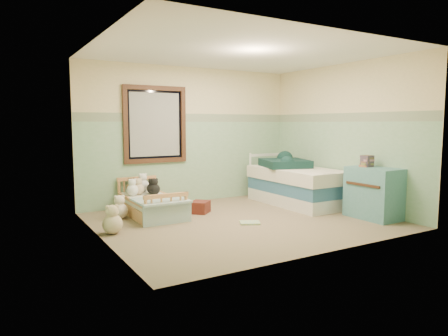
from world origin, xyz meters
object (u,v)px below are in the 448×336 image
red_pillow (200,207)px  toddler_bed_frame (151,210)px  plush_floor_tan (113,224)px  floor_book (250,223)px  plush_floor_cream (120,211)px  dresser (374,193)px  twin_bed_frame (297,198)px

red_pillow → toddler_bed_frame: bearing=161.9°
plush_floor_tan → floor_book: size_ratio=0.92×
plush_floor_cream → dresser: (3.42, -1.94, 0.27)m
twin_bed_frame → plush_floor_cream: bearing=171.3°
plush_floor_tan → floor_book: 1.96m
plush_floor_cream → dresser: bearing=-29.5°
plush_floor_cream → floor_book: (1.57, -1.26, -0.11)m
plush_floor_cream → twin_bed_frame: (3.13, -0.48, -0.02)m
dresser → red_pillow: (-2.15, 1.70, -0.30)m
plush_floor_tan → floor_book: bearing=-13.5°
toddler_bed_frame → red_pillow: (0.76, -0.25, 0.01)m
twin_bed_frame → red_pillow: bearing=172.7°
toddler_bed_frame → plush_floor_cream: bearing=-178.5°
plush_floor_cream → plush_floor_tan: (-0.33, -0.81, 0.01)m
toddler_bed_frame → floor_book: bearing=-50.1°
twin_bed_frame → toddler_bed_frame: bearing=169.4°
dresser → plush_floor_cream: bearing=150.5°
twin_bed_frame → red_pillow: size_ratio=5.92×
toddler_bed_frame → dresser: 3.52m
plush_floor_cream → plush_floor_tan: plush_floor_tan is taller
floor_book → red_pillow: bearing=133.2°
plush_floor_tan → dresser: bearing=-16.8°
toddler_bed_frame → red_pillow: 0.80m
twin_bed_frame → red_pillow: (-1.86, 0.24, -0.01)m
plush_floor_cream → floor_book: bearing=-38.7°
toddler_bed_frame → plush_floor_cream: size_ratio=5.53×
dresser → floor_book: 2.01m
toddler_bed_frame → plush_floor_cream: (-0.51, -0.01, 0.04)m
plush_floor_tan → dresser: size_ratio=0.34×
plush_floor_cream → dresser: size_ratio=0.32×
plush_floor_tan → twin_bed_frame: 3.48m
toddler_bed_frame → dresser: (2.92, -1.95, 0.31)m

